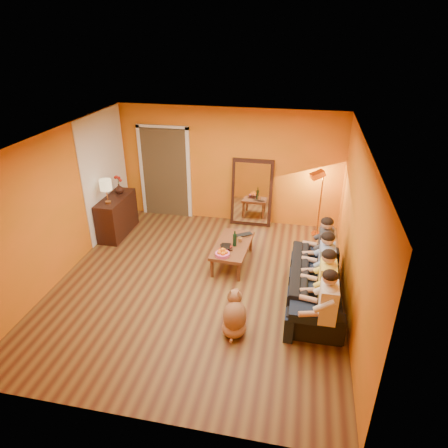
% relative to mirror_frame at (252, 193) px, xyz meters
% --- Properties ---
extents(room_shell, '(5.00, 5.50, 2.60)m').
position_rel_mirror_frame_xyz_m(room_shell, '(-0.55, -2.26, 0.54)').
color(room_shell, brown).
rests_on(room_shell, ground).
extents(white_accent, '(0.02, 1.90, 2.58)m').
position_rel_mirror_frame_xyz_m(white_accent, '(-3.04, -0.88, 0.54)').
color(white_accent, white).
rests_on(white_accent, wall_left).
extents(doorway_recess, '(1.06, 0.30, 2.10)m').
position_rel_mirror_frame_xyz_m(doorway_recess, '(-2.05, 0.20, 0.29)').
color(doorway_recess, '#3F2D19').
rests_on(doorway_recess, floor).
extents(door_jamb_left, '(0.08, 0.06, 2.20)m').
position_rel_mirror_frame_xyz_m(door_jamb_left, '(-2.62, 0.08, 0.29)').
color(door_jamb_left, white).
rests_on(door_jamb_left, wall_back).
extents(door_jamb_right, '(0.08, 0.06, 2.20)m').
position_rel_mirror_frame_xyz_m(door_jamb_right, '(-1.48, 0.08, 0.29)').
color(door_jamb_right, white).
rests_on(door_jamb_right, wall_back).
extents(door_header, '(1.22, 0.06, 0.08)m').
position_rel_mirror_frame_xyz_m(door_header, '(-2.05, 0.08, 1.36)').
color(door_header, white).
rests_on(door_header, wall_back).
extents(mirror_frame, '(0.92, 0.27, 1.51)m').
position_rel_mirror_frame_xyz_m(mirror_frame, '(0.00, 0.00, 0.00)').
color(mirror_frame, black).
rests_on(mirror_frame, floor).
extents(mirror_glass, '(0.78, 0.21, 1.35)m').
position_rel_mirror_frame_xyz_m(mirror_glass, '(0.00, -0.04, 0.00)').
color(mirror_glass, white).
rests_on(mirror_glass, mirror_frame).
extents(sideboard, '(0.44, 1.18, 0.85)m').
position_rel_mirror_frame_xyz_m(sideboard, '(-2.79, -1.08, -0.34)').
color(sideboard, black).
rests_on(sideboard, floor).
extents(table_lamp, '(0.24, 0.24, 0.51)m').
position_rel_mirror_frame_xyz_m(table_lamp, '(-2.79, -1.38, 0.34)').
color(table_lamp, beige).
rests_on(table_lamp, sideboard).
extents(sofa, '(2.17, 0.85, 0.63)m').
position_rel_mirror_frame_xyz_m(sofa, '(1.45, -2.63, -0.44)').
color(sofa, black).
rests_on(sofa, floor).
extents(coffee_table, '(0.68, 1.25, 0.42)m').
position_rel_mirror_frame_xyz_m(coffee_table, '(-0.10, -1.80, -0.55)').
color(coffee_table, brown).
rests_on(coffee_table, floor).
extents(floor_lamp, '(0.37, 0.34, 1.44)m').
position_rel_mirror_frame_xyz_m(floor_lamp, '(1.50, -0.28, -0.04)').
color(floor_lamp, '#CC833C').
rests_on(floor_lamp, floor).
extents(dog, '(0.47, 0.63, 0.67)m').
position_rel_mirror_frame_xyz_m(dog, '(0.28, -3.68, -0.42)').
color(dog, '#9E6C47').
rests_on(dog, floor).
extents(person_far_left, '(0.70, 0.44, 1.22)m').
position_rel_mirror_frame_xyz_m(person_far_left, '(1.58, -3.63, -0.15)').
color(person_far_left, silver).
rests_on(person_far_left, sofa).
extents(person_mid_left, '(0.70, 0.44, 1.22)m').
position_rel_mirror_frame_xyz_m(person_mid_left, '(1.58, -3.08, -0.15)').
color(person_mid_left, '#EED84F').
rests_on(person_mid_left, sofa).
extents(person_mid_right, '(0.70, 0.44, 1.22)m').
position_rel_mirror_frame_xyz_m(person_mid_right, '(1.58, -2.53, -0.15)').
color(person_mid_right, '#8097C6').
rests_on(person_mid_right, sofa).
extents(person_far_right, '(0.70, 0.44, 1.22)m').
position_rel_mirror_frame_xyz_m(person_far_right, '(1.58, -1.98, -0.15)').
color(person_far_right, '#333237').
rests_on(person_far_right, sofa).
extents(fruit_bowl, '(0.26, 0.26, 0.16)m').
position_rel_mirror_frame_xyz_m(fruit_bowl, '(-0.20, -2.25, -0.26)').
color(fruit_bowl, '#F1559F').
rests_on(fruit_bowl, coffee_table).
extents(wine_bottle, '(0.07, 0.07, 0.31)m').
position_rel_mirror_frame_xyz_m(wine_bottle, '(-0.05, -1.85, -0.18)').
color(wine_bottle, black).
rests_on(wine_bottle, coffee_table).
extents(tumbler, '(0.12, 0.12, 0.09)m').
position_rel_mirror_frame_xyz_m(tumbler, '(0.02, -1.68, -0.30)').
color(tumbler, '#B27F3F').
rests_on(tumbler, coffee_table).
extents(laptop, '(0.40, 0.37, 0.03)m').
position_rel_mirror_frame_xyz_m(laptop, '(0.08, -1.45, -0.33)').
color(laptop, black).
rests_on(laptop, coffee_table).
extents(book_lower, '(0.28, 0.32, 0.03)m').
position_rel_mirror_frame_xyz_m(book_lower, '(-0.28, -2.00, -0.33)').
color(book_lower, black).
rests_on(book_lower, coffee_table).
extents(book_mid, '(0.24, 0.27, 0.02)m').
position_rel_mirror_frame_xyz_m(book_mid, '(-0.27, -1.99, -0.31)').
color(book_mid, '#A71C13').
rests_on(book_mid, book_lower).
extents(book_upper, '(0.20, 0.25, 0.02)m').
position_rel_mirror_frame_xyz_m(book_upper, '(-0.28, -2.01, -0.29)').
color(book_upper, black).
rests_on(book_upper, book_mid).
extents(vase, '(0.20, 0.20, 0.21)m').
position_rel_mirror_frame_xyz_m(vase, '(-2.79, -0.83, 0.20)').
color(vase, black).
rests_on(vase, sideboard).
extents(flowers, '(0.17, 0.17, 0.42)m').
position_rel_mirror_frame_xyz_m(flowers, '(-2.79, -0.83, 0.42)').
color(flowers, '#A71C13').
rests_on(flowers, vase).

